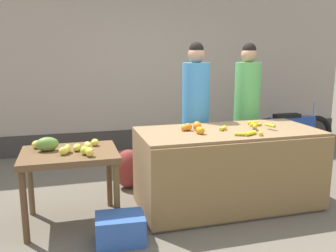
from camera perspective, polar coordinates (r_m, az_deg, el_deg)
The scene contains 12 objects.
ground_plane at distance 4.19m, azimuth 5.19°, elevation -12.51°, with size 24.00×24.00×0.00m, color #665B4C.
market_wall_back at distance 6.47m, azimuth -3.33°, elevation 10.35°, with size 7.75×0.23×3.21m.
fruit_stall_counter at distance 4.14m, azimuth 9.37°, elevation -6.52°, with size 1.98×0.95×0.87m.
side_table_wooden at distance 3.73m, azimuth -15.16°, elevation -5.44°, with size 0.93×0.72×0.75m.
banana_bunch_pile at distance 4.04m, azimuth 12.57°, elevation -0.36°, with size 0.61×0.62×0.07m.
orange_pile at distance 3.92m, azimuth 4.27°, elevation -0.23°, with size 0.24×0.32×0.09m.
mango_papaya_pile at distance 3.71m, azimuth -16.30°, elevation -3.04°, with size 0.67×0.56×0.14m.
vendor_woman_blue_shirt at distance 4.62m, azimuth 4.33°, elevation 1.76°, with size 0.34×0.34×1.83m.
vendor_woman_green_shirt at distance 5.01m, azimuth 12.24°, elevation 2.27°, with size 0.34×0.34×1.83m.
parked_motorcycle at distance 6.40m, azimuth 18.75°, elevation -0.83°, with size 1.60×0.18×0.88m.
produce_crate at distance 3.45m, azimuth -7.51°, elevation -15.74°, with size 0.44×0.32×0.26m, color #3359A5.
produce_sack at distance 4.66m, azimuth -6.20°, elevation -6.69°, with size 0.36×0.30×0.50m, color maroon.
Camera 1 is at (-1.38, -3.57, 1.71)m, focal length 38.82 mm.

